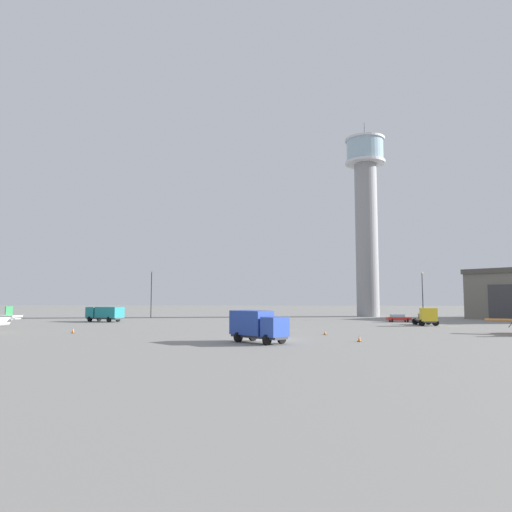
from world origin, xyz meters
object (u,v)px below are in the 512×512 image
at_px(light_post_east, 423,291).
at_px(traffic_cone_mid_apron, 359,338).
at_px(traffic_cone_near_left, 325,332).
at_px(truck_box_blue, 257,325).
at_px(car_silver, 271,325).
at_px(car_red, 398,318).
at_px(truck_flatbed_yellow, 427,317).
at_px(truck_box_teal, 105,313).
at_px(light_post_west, 151,290).
at_px(control_tower, 366,210).
at_px(traffic_cone_near_right, 73,330).

distance_m(light_post_east, traffic_cone_mid_apron, 51.11).
bearing_deg(traffic_cone_mid_apron, traffic_cone_near_left, 108.60).
height_order(truck_box_blue, car_silver, truck_box_blue).
height_order(car_red, car_silver, same).
distance_m(car_silver, traffic_cone_mid_apron, 17.69).
bearing_deg(truck_flatbed_yellow, truck_box_teal, -98.43).
xyz_separation_m(truck_box_teal, truck_flatbed_yellow, (54.85, -7.00, -0.25)).
height_order(truck_box_teal, car_silver, truck_box_teal).
distance_m(truck_box_teal, truck_box_blue, 47.79).
distance_m(light_post_west, traffic_cone_mid_apron, 64.30).
bearing_deg(control_tower, light_post_west, -168.03).
bearing_deg(control_tower, traffic_cone_mid_apron, -99.59).
height_order(light_post_west, light_post_east, light_post_west).
xyz_separation_m(car_red, traffic_cone_near_right, (-45.94, -29.70, -0.41)).
relative_size(truck_flatbed_yellow, car_red, 1.36).
distance_m(truck_flatbed_yellow, traffic_cone_mid_apron, 31.29).
relative_size(car_red, traffic_cone_near_left, 7.46).
xyz_separation_m(truck_box_teal, light_post_east, (59.51, 12.35, 3.99)).
xyz_separation_m(truck_flatbed_yellow, truck_box_blue, (-24.27, -29.73, 0.39)).
bearing_deg(car_silver, light_post_east, -136.34).
bearing_deg(light_post_east, truck_box_teal, -168.27).
distance_m(car_red, traffic_cone_mid_apron, 40.16).
bearing_deg(car_silver, truck_flatbed_yellow, -156.36).
bearing_deg(control_tower, traffic_cone_near_right, -129.62).
bearing_deg(car_red, traffic_cone_mid_apron, -110.21).
bearing_deg(light_post_west, truck_box_blue, -63.02).
bearing_deg(car_red, truck_box_teal, -178.93).
xyz_separation_m(truck_box_blue, traffic_cone_mid_apron, (10.07, 1.87, -1.39)).
height_order(truck_box_blue, traffic_cone_near_left, truck_box_blue).
bearing_deg(car_silver, traffic_cone_near_left, 131.38).
distance_m(truck_box_teal, truck_flatbed_yellow, 55.30).
xyz_separation_m(car_silver, traffic_cone_near_right, (-24.23, -6.27, -0.41)).
bearing_deg(car_red, traffic_cone_near_right, -149.76).
relative_size(truck_flatbed_yellow, light_post_west, 0.56).
relative_size(truck_flatbed_yellow, traffic_cone_mid_apron, 8.74).
distance_m(car_red, traffic_cone_near_left, 33.40).
xyz_separation_m(car_silver, traffic_cone_mid_apron, (9.59, -14.86, -0.42)).
distance_m(car_red, light_post_east, 12.18).
bearing_deg(traffic_cone_near_right, light_post_east, 36.24).
relative_size(control_tower, truck_box_teal, 6.20).
distance_m(truck_box_teal, car_red, 52.88).
distance_m(car_red, traffic_cone_near_right, 54.70).
distance_m(control_tower, truck_box_blue, 71.06).
bearing_deg(car_silver, traffic_cone_near_right, 9.50).
xyz_separation_m(truck_flatbed_yellow, light_post_west, (-51.67, 24.09, 4.66)).
relative_size(car_silver, traffic_cone_near_right, 6.72).
bearing_deg(traffic_cone_near_left, car_red, 63.41).
height_order(truck_flatbed_yellow, light_post_west, light_post_west).
bearing_deg(truck_flatbed_yellow, light_post_east, 165.31).
height_order(truck_box_teal, light_post_west, light_post_west).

